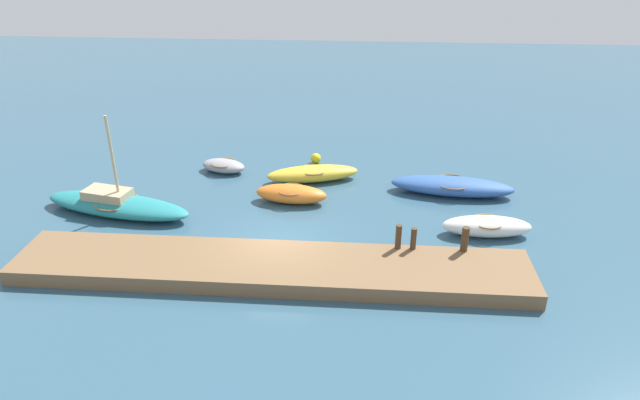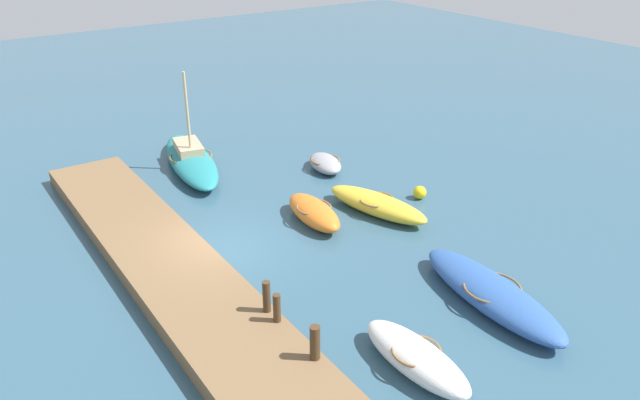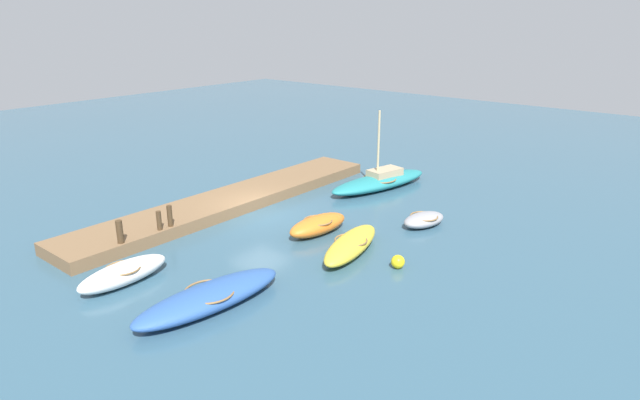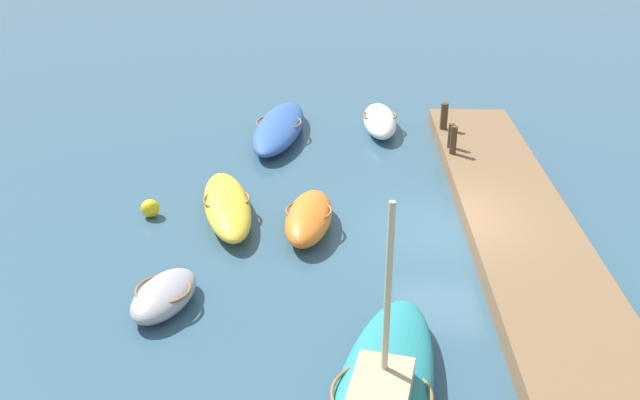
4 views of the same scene
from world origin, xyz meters
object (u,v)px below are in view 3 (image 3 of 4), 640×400
at_px(sailboat_teal, 380,181).
at_px(marker_buoy, 398,262).
at_px(dinghy_grey, 424,220).
at_px(rowboat_orange, 318,225).
at_px(mooring_post_mid_east, 120,232).
at_px(rowboat_white, 124,273).
at_px(motorboat_blue, 210,297).
at_px(mooring_post_west, 170,216).
at_px(rowboat_yellow, 351,244).
at_px(mooring_post_mid_west, 159,221).

bearing_deg(sailboat_teal, marker_buoy, 49.75).
height_order(dinghy_grey, rowboat_orange, rowboat_orange).
bearing_deg(dinghy_grey, mooring_post_mid_east, -21.67).
relative_size(dinghy_grey, sailboat_teal, 0.35).
bearing_deg(dinghy_grey, rowboat_orange, -25.48).
bearing_deg(rowboat_orange, marker_buoy, 86.42).
height_order(rowboat_white, motorboat_blue, rowboat_white).
xyz_separation_m(motorboat_blue, mooring_post_west, (-2.76, -5.97, 0.64)).
xyz_separation_m(rowboat_white, rowboat_yellow, (-7.37, 4.72, -0.02)).
distance_m(sailboat_teal, motorboat_blue, 14.89).
bearing_deg(sailboat_teal, mooring_post_mid_west, -1.37).
bearing_deg(rowboat_orange, motorboat_blue, 16.31).
bearing_deg(mooring_post_west, mooring_post_mid_west, 0.00).
xyz_separation_m(mooring_post_mid_east, marker_buoy, (-6.14, 9.15, -0.76)).
xyz_separation_m(rowboat_white, marker_buoy, (-7.40, 6.94, -0.13)).
height_order(sailboat_teal, motorboat_blue, sailboat_teal).
bearing_deg(rowboat_white, dinghy_grey, 153.53).
height_order(mooring_post_west, marker_buoy, mooring_post_west).
relative_size(rowboat_orange, mooring_post_mid_east, 3.45).
relative_size(mooring_post_mid_west, mooring_post_mid_east, 0.88).
xyz_separation_m(rowboat_orange, mooring_post_mid_east, (6.85, -4.55, 0.62)).
xyz_separation_m(dinghy_grey, motorboat_blue, (11.05, -1.73, 0.07)).
xyz_separation_m(motorboat_blue, mooring_post_mid_east, (-0.39, -5.97, 0.64)).
distance_m(rowboat_yellow, mooring_post_mid_west, 8.17).
bearing_deg(mooring_post_west, rowboat_yellow, 118.30).
height_order(rowboat_orange, mooring_post_mid_east, mooring_post_mid_east).
distance_m(motorboat_blue, mooring_post_mid_west, 6.40).
relative_size(mooring_post_mid_east, marker_buoy, 1.79).
distance_m(motorboat_blue, mooring_post_mid_east, 6.02).
relative_size(rowboat_white, mooring_post_west, 3.77).
height_order(sailboat_teal, mooring_post_mid_west, sailboat_teal).
distance_m(mooring_post_west, marker_buoy, 9.93).
relative_size(sailboat_teal, mooring_post_west, 7.38).
xyz_separation_m(rowboat_orange, mooring_post_mid_west, (5.03, -4.55, 0.56)).
height_order(rowboat_white, mooring_post_mid_east, mooring_post_mid_east).
xyz_separation_m(sailboat_teal, mooring_post_west, (11.80, -2.92, 0.59)).
distance_m(rowboat_yellow, mooring_post_west, 7.90).
xyz_separation_m(dinghy_grey, mooring_post_mid_east, (10.65, -7.71, 0.71)).
bearing_deg(dinghy_grey, mooring_post_mid_west, -26.91).
xyz_separation_m(dinghy_grey, sailboat_teal, (-3.52, -4.79, 0.11)).
relative_size(rowboat_yellow, mooring_post_west, 4.87).
distance_m(rowboat_orange, rowboat_white, 8.44).
relative_size(dinghy_grey, motorboat_blue, 0.43).
bearing_deg(sailboat_teal, mooring_post_mid_east, 0.29).
height_order(dinghy_grey, mooring_post_west, mooring_post_west).
distance_m(motorboat_blue, marker_buoy, 7.27).
xyz_separation_m(rowboat_orange, sailboat_teal, (-7.32, -1.64, 0.02)).
height_order(rowboat_yellow, mooring_post_mid_west, mooring_post_mid_west).
bearing_deg(mooring_post_west, motorboat_blue, 65.17).
relative_size(mooring_post_west, marker_buoy, 1.78).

